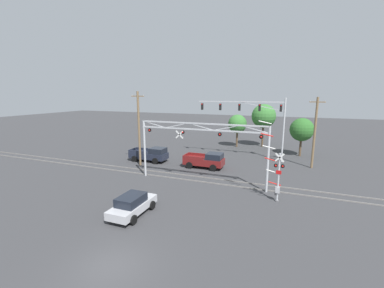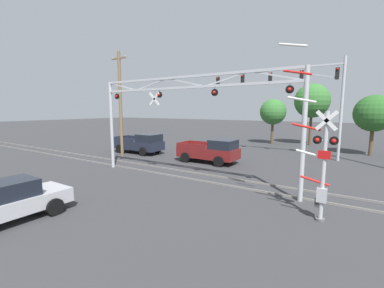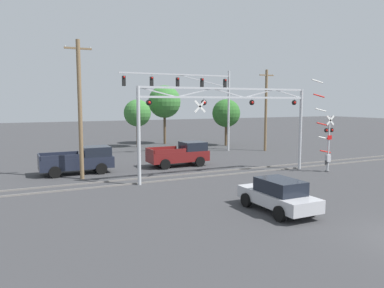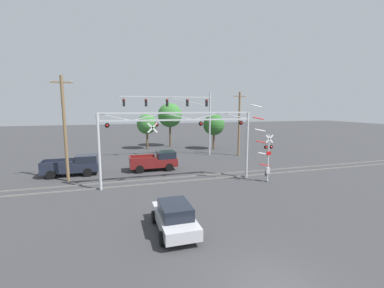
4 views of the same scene
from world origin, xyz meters
The scene contains 12 objects.
rail_track_near centered at (0.00, 14.56, 0.05)m, with size 80.00×0.08×0.10m, color gray.
rail_track_far centered at (0.00, 16.00, 0.05)m, with size 80.00×0.08×0.10m, color gray.
crossing_gantry centered at (-0.02, 14.28, 4.55)m, with size 13.56×0.27×6.33m.
crossing_signal_mast centered at (7.61, 12.38, 2.33)m, with size 2.33×0.35×6.99m.
traffic_signal_span centered at (4.08, 26.43, 6.23)m, with size 12.22×0.39×8.69m.
pickup_truck_lead centered at (-1.26, 19.77, 0.99)m, with size 5.00×2.30×1.98m.
pickup_truck_following centered at (-9.40, 19.99, 0.99)m, with size 5.24×2.30×1.98m.
sedan_waiting centered at (-2.46, 5.60, 0.83)m, with size 2.08×4.38×1.62m.
utility_pole_left centered at (-9.66, 17.85, 4.90)m, with size 1.80×0.28×9.50m.
background_tree_beyond_span centered at (-0.37, 34.21, 4.03)m, with size 3.20×3.20×5.66m.
background_tree_far_left_verge centered at (9.86, 30.88, 3.98)m, with size 3.42×3.42×5.71m.
background_tree_far_right_verge centered at (3.79, 35.96, 5.38)m, with size 4.12×4.12×7.46m.
Camera 2 is at (8.78, 1.55, 4.35)m, focal length 24.00 mm.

